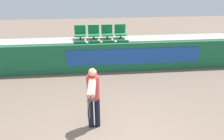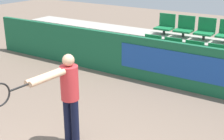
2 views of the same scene
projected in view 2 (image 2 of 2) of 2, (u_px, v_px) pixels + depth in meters
name	position (u px, v px, depth m)	size (l,w,h in m)	color
barrier_wall	(172.00, 65.00, 7.43)	(11.87, 0.14, 1.12)	#19603D
bleacher_tier_front	(178.00, 71.00, 7.98)	(11.47, 0.89, 0.45)	#ADA89E
bleacher_tier_middle	(191.00, 55.00, 8.60)	(11.47, 0.89, 0.89)	#ADA89E
stadium_chair_0	(151.00, 47.00, 8.35)	(0.48, 0.43, 0.57)	#333333
stadium_chair_1	(171.00, 51.00, 8.06)	(0.48, 0.43, 0.57)	#333333
stadium_chair_2	(192.00, 54.00, 7.76)	(0.48, 0.43, 0.57)	#333333
stadium_chair_3	(216.00, 58.00, 7.47)	(0.48, 0.43, 0.57)	#333333
stadium_chair_4	(165.00, 25.00, 8.90)	(0.48, 0.43, 0.57)	#333333
stadium_chair_5	(185.00, 27.00, 8.60)	(0.48, 0.43, 0.57)	#333333
stadium_chair_6	(205.00, 30.00, 8.31)	(0.48, 0.43, 0.57)	#333333
tennis_player	(66.00, 92.00, 4.93)	(0.29, 1.55, 1.58)	black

